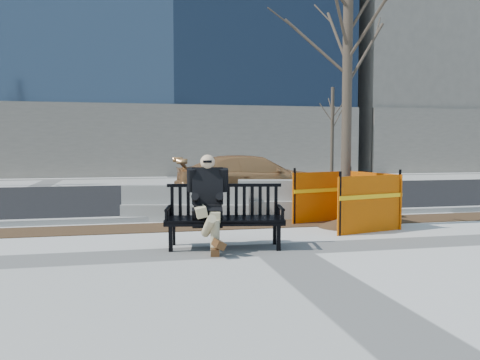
# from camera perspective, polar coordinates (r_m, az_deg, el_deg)

# --- Properties ---
(ground) EXTENTS (120.00, 120.00, 0.00)m
(ground) POSITION_cam_1_polar(r_m,az_deg,el_deg) (8.47, 4.44, -7.88)
(ground) COLOR beige
(ground) RESTS_ON ground
(mulch_strip) EXTENTS (40.00, 1.20, 0.02)m
(mulch_strip) POSITION_cam_1_polar(r_m,az_deg,el_deg) (10.95, 0.47, -5.13)
(mulch_strip) COLOR #47301C
(mulch_strip) RESTS_ON ground
(asphalt_street) EXTENTS (60.00, 10.40, 0.01)m
(asphalt_street) POSITION_cam_1_polar(r_m,az_deg,el_deg) (17.00, -4.20, -1.87)
(asphalt_street) COLOR black
(asphalt_street) RESTS_ON ground
(curb) EXTENTS (60.00, 0.25, 0.12)m
(curb) POSITION_cam_1_polar(r_m,az_deg,el_deg) (11.85, -0.56, -4.15)
(curb) COLOR #9E9B93
(curb) RESTS_ON ground
(building_right) EXTENTS (20.00, 12.00, 25.00)m
(building_right) POSITION_cam_1_polar(r_m,az_deg,el_deg) (43.16, 23.78, 18.13)
(building_right) COLOR gray
(building_right) RESTS_ON ground
(bench) EXTENTS (2.14, 1.07, 1.09)m
(bench) POSITION_cam_1_polar(r_m,az_deg,el_deg) (8.55, -1.77, -7.76)
(bench) COLOR black
(bench) RESTS_ON ground
(seated_man) EXTENTS (0.87, 1.25, 1.60)m
(seated_man) POSITION_cam_1_polar(r_m,az_deg,el_deg) (8.61, -3.70, -7.69)
(seated_man) COLOR black
(seated_man) RESTS_ON ground
(tree_fence) EXTENTS (3.06, 3.06, 6.22)m
(tree_fence) POSITION_cam_1_polar(r_m,az_deg,el_deg) (10.92, 11.93, -5.26)
(tree_fence) COLOR #EB5F00
(tree_fence) RESTS_ON ground
(sedan) EXTENTS (4.97, 2.12, 1.43)m
(sedan) POSITION_cam_1_polar(r_m,az_deg,el_deg) (15.49, 1.59, -2.45)
(sedan) COLOR #A6713F
(sedan) RESTS_ON ground
(jersey_barrier_left) EXTENTS (2.97, 1.23, 0.84)m
(jersey_barrier_left) POSITION_cam_1_polar(r_m,az_deg,el_deg) (11.66, -6.21, -4.61)
(jersey_barrier_left) COLOR gray
(jersey_barrier_left) RESTS_ON ground
(jersey_barrier_right) EXTENTS (3.29, 1.36, 0.93)m
(jersey_barrier_right) POSITION_cam_1_polar(r_m,az_deg,el_deg) (12.05, 7.50, -4.34)
(jersey_barrier_right) COLOR #9A9890
(jersey_barrier_right) RESTS_ON ground
(far_tree_right) EXTENTS (1.87, 1.87, 4.78)m
(far_tree_right) POSITION_cam_1_polar(r_m,az_deg,el_deg) (23.83, 10.44, -0.24)
(far_tree_right) COLOR #4E4132
(far_tree_right) RESTS_ON ground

